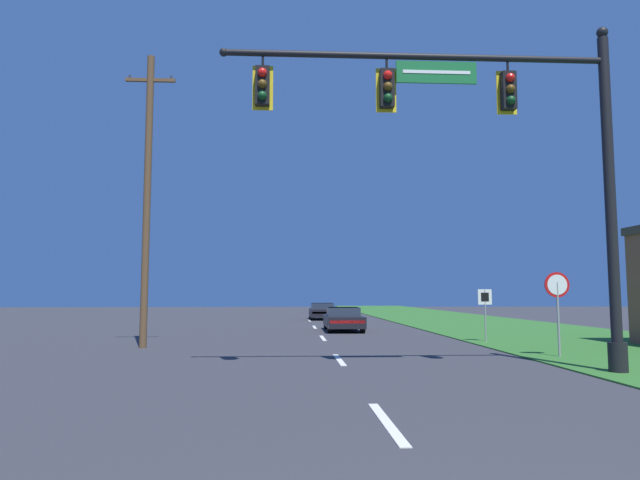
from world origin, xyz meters
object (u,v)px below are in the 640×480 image
object	(u,v)px
far_car	(322,311)
stop_sign	(557,295)
utility_pole_near	(147,194)
route_sign_post	(485,303)
car_ahead	(343,319)
signal_mast	(507,150)

from	to	relation	value
far_car	stop_sign	world-z (taller)	stop_sign
stop_sign	utility_pole_near	xyz separation A→B (m)	(-13.16, 3.82, 3.60)
route_sign_post	car_ahead	bearing A→B (deg)	124.19
utility_pole_near	far_car	bearing A→B (deg)	70.93
utility_pole_near	signal_mast	bearing A→B (deg)	-34.55
signal_mast	utility_pole_near	world-z (taller)	utility_pole_near
far_car	route_sign_post	size ratio (longest dim) A/B	2.31
signal_mast	stop_sign	distance (m)	5.59
signal_mast	utility_pole_near	distance (m)	12.66
car_ahead	utility_pole_near	size ratio (longest dim) A/B	0.43
utility_pole_near	car_ahead	bearing A→B (deg)	48.07
stop_sign	utility_pole_near	bearing A→B (deg)	163.83
signal_mast	stop_sign	xyz separation A→B (m)	(2.74, 3.36, -3.53)
car_ahead	far_car	bearing A→B (deg)	91.43
car_ahead	utility_pole_near	xyz separation A→B (m)	(-7.91, -8.81, 4.86)
car_ahead	route_sign_post	size ratio (longest dim) A/B	2.22
signal_mast	route_sign_post	distance (m)	9.87
stop_sign	utility_pole_near	world-z (taller)	utility_pole_near
car_ahead	route_sign_post	world-z (taller)	route_sign_post
far_car	utility_pole_near	size ratio (longest dim) A/B	0.44
signal_mast	utility_pole_near	size ratio (longest dim) A/B	0.92
stop_sign	route_sign_post	bearing A→B (deg)	93.62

